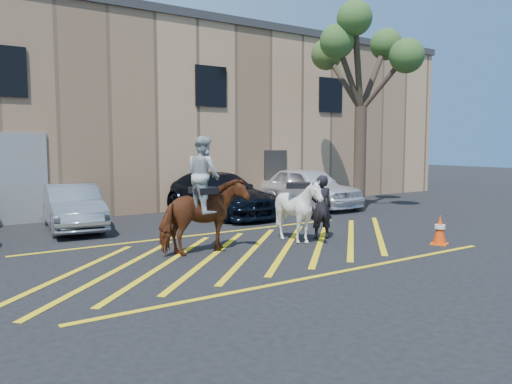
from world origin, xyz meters
TOP-DOWN VIEW (x-y plane):
  - ground at (0.00, 0.00)m, footprint 90.00×90.00m
  - car_silver_sedan at (-2.61, 5.04)m, footprint 1.81×4.06m
  - car_blue_suv at (2.30, 5.17)m, footprint 2.46×5.22m
  - car_white_suv at (6.23, 5.12)m, footprint 2.07×4.68m
  - handler at (2.34, -0.03)m, footprint 0.70×0.57m
  - warehouse at (-0.01, 11.99)m, footprint 32.42×10.20m
  - hatching_zone at (-0.00, -0.30)m, footprint 12.60×5.12m
  - mounted_bay at (-1.00, 0.11)m, footprint 2.04×1.04m
  - saddled_white at (1.55, -0.07)m, footprint 1.94×1.95m
  - traffic_cone at (4.25, -2.21)m, footprint 0.50×0.50m
  - tree at (7.24, 3.43)m, footprint 3.99×4.37m

SIDE VIEW (x-z plane):
  - ground at x=0.00m, z-range 0.00..0.00m
  - hatching_zone at x=0.00m, z-range 0.00..0.01m
  - traffic_cone at x=4.25m, z-range 0.00..0.73m
  - car_silver_sedan at x=-2.61m, z-range 0.00..1.30m
  - car_blue_suv at x=2.30m, z-range 0.00..1.47m
  - car_white_suv at x=6.23m, z-range 0.00..1.56m
  - saddled_white at x=1.55m, z-range 0.01..1.61m
  - handler at x=2.34m, z-range 0.00..1.66m
  - mounted_bay at x=-1.00m, z-range -0.25..2.37m
  - warehouse at x=-0.01m, z-range 0.00..7.30m
  - tree at x=7.24m, z-range 2.04..9.35m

